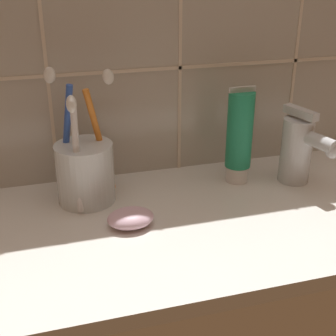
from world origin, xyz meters
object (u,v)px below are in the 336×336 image
at_px(toothbrush_cup, 85,169).
at_px(sink_faucet, 299,148).
at_px(toothpaste_tube, 239,136).
at_px(soap_bar, 130,217).

xyz_separation_m(toothbrush_cup, sink_faucet, (0.32, -0.03, 0.01)).
bearing_deg(sink_faucet, toothpaste_tube, -123.22).
xyz_separation_m(sink_faucet, soap_bar, (-0.27, -0.05, -0.05)).
height_order(toothpaste_tube, soap_bar, toothpaste_tube).
xyz_separation_m(toothbrush_cup, toothpaste_tube, (0.23, -0.00, 0.03)).
relative_size(toothbrush_cup, soap_bar, 3.12).
bearing_deg(soap_bar, sink_faucet, 11.19).
height_order(toothbrush_cup, soap_bar, toothbrush_cup).
distance_m(toothpaste_tube, sink_faucet, 0.09).
bearing_deg(toothbrush_cup, toothpaste_tube, -0.05).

